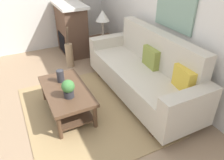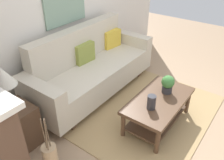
% 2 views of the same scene
% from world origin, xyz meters
% --- Properties ---
extents(ground_plane, '(9.60, 9.60, 0.00)m').
position_xyz_m(ground_plane, '(0.00, 0.00, 0.00)').
color(ground_plane, '#9E7F60').
extents(wall_back, '(5.60, 0.10, 2.70)m').
position_xyz_m(wall_back, '(0.00, 1.98, 1.35)').
color(wall_back, silver).
rests_on(wall_back, ground_plane).
extents(area_rug, '(2.23, 1.96, 0.01)m').
position_xyz_m(area_rug, '(0.00, 0.50, 0.01)').
color(area_rug, '#A38456').
rests_on(area_rug, ground_plane).
extents(couch, '(2.37, 0.84, 1.08)m').
position_xyz_m(couch, '(-0.02, 1.45, 0.43)').
color(couch, beige).
rests_on(couch, ground_plane).
extents(throw_pillow_olive, '(0.37, 0.15, 0.32)m').
position_xyz_m(throw_pillow_olive, '(-0.02, 1.57, 0.68)').
color(throw_pillow_olive, olive).
rests_on(throw_pillow_olive, couch).
extents(throw_pillow_mustard, '(0.37, 0.17, 0.32)m').
position_xyz_m(throw_pillow_mustard, '(0.73, 1.57, 0.68)').
color(throw_pillow_mustard, gold).
rests_on(throw_pillow_mustard, couch).
extents(coffee_table, '(1.10, 0.60, 0.43)m').
position_xyz_m(coffee_table, '(-0.12, 0.16, 0.31)').
color(coffee_table, '#513826').
rests_on(coffee_table, ground_plane).
extents(tabletop_vase, '(0.11, 0.11, 0.19)m').
position_xyz_m(tabletop_vase, '(-0.36, 0.16, 0.53)').
color(tabletop_vase, '#2D2D33').
rests_on(tabletop_vase, coffee_table).
extents(potted_plant_tabletop, '(0.18, 0.18, 0.26)m').
position_xyz_m(potted_plant_tabletop, '(0.09, 0.15, 0.57)').
color(potted_plant_tabletop, '#2D2D33').
rests_on(potted_plant_tabletop, coffee_table).
extents(side_table, '(0.44, 0.44, 0.56)m').
position_xyz_m(side_table, '(-1.51, 1.39, 0.28)').
color(side_table, '#513826').
rests_on(side_table, ground_plane).
extents(table_lamp, '(0.28, 0.28, 0.57)m').
position_xyz_m(table_lamp, '(-1.51, 1.39, 0.99)').
color(table_lamp, gray).
rests_on(table_lamp, side_table).
extents(fireplace, '(1.02, 0.58, 1.16)m').
position_xyz_m(fireplace, '(-2.25, 0.93, 0.59)').
color(fireplace, brown).
rests_on(fireplace, ground_plane).
extents(floor_vase, '(0.16, 0.16, 0.50)m').
position_xyz_m(floor_vase, '(-1.60, 0.65, 0.25)').
color(floor_vase, tan).
rests_on(floor_vase, ground_plane).
extents(floor_vase_branch_a, '(0.01, 0.02, 0.36)m').
position_xyz_m(floor_vase_branch_a, '(-1.58, 0.65, 0.68)').
color(floor_vase_branch_a, brown).
rests_on(floor_vase_branch_a, floor_vase).
extents(floor_vase_branch_b, '(0.03, 0.04, 0.36)m').
position_xyz_m(floor_vase_branch_b, '(-1.61, 0.67, 0.68)').
color(floor_vase_branch_b, brown).
rests_on(floor_vase_branch_b, floor_vase).
extents(floor_vase_branch_c, '(0.04, 0.03, 0.36)m').
position_xyz_m(floor_vase_branch_c, '(-1.61, 0.63, 0.68)').
color(floor_vase_branch_c, brown).
rests_on(floor_vase_branch_c, floor_vase).
extents(framed_painting, '(0.83, 0.03, 0.73)m').
position_xyz_m(framed_painting, '(-0.02, 1.91, 1.47)').
color(framed_painting, gray).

